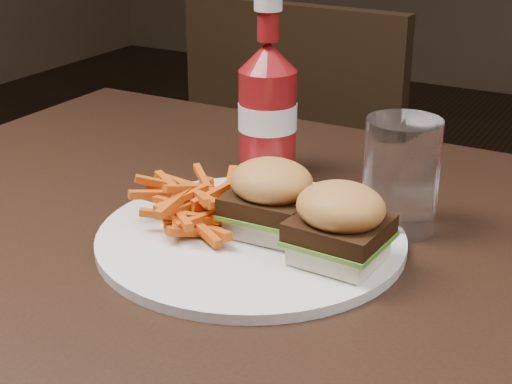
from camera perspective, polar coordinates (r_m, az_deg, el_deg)
The scene contains 8 objects.
dining_table at distance 0.73m, azimuth 6.16°, elevation -7.31°, with size 1.20×0.80×0.04m, color black.
chair_far at distance 1.60m, azimuth 5.73°, elevation -1.93°, with size 0.43×0.43×0.04m, color black.
plate at distance 0.77m, azimuth -0.37°, elevation -3.35°, with size 0.30×0.30×0.01m, color white.
sandwich_half_a at distance 0.76m, azimuth 1.09°, elevation -2.20°, with size 0.07×0.07×0.02m, color beige.
sandwich_half_b at distance 0.71m, azimuth 6.04°, elevation -4.22°, with size 0.07×0.07×0.02m, color #FBE7C2.
fries_pile at distance 0.79m, azimuth -4.12°, elevation -0.61°, with size 0.10×0.10×0.04m, color #B84D1B, non-canonical shape.
ketchup_bottle at distance 0.92m, azimuth 0.84°, elevation 4.75°, with size 0.07×0.07×0.13m, color maroon.
tumbler at distance 0.79m, azimuth 10.48°, elevation 1.10°, with size 0.08×0.08×0.12m, color white.
Camera 1 is at (0.24, -0.58, 1.09)m, focal length 55.00 mm.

